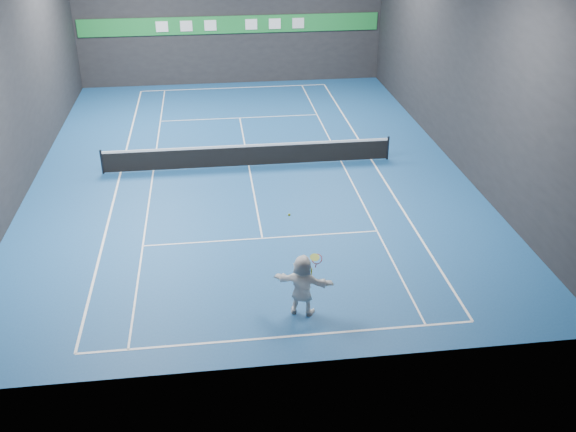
{
  "coord_description": "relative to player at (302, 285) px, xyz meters",
  "views": [
    {
      "loc": [
        -1.59,
        -25.78,
        11.15
      ],
      "look_at": [
        0.74,
        -7.67,
        1.5
      ],
      "focal_mm": 40.0,
      "sensor_mm": 36.0,
      "label": 1
    }
  ],
  "objects": [
    {
      "name": "center_service_line",
      "position": [
        -0.74,
        10.84,
        -0.94
      ],
      "size": [
        0.06,
        12.8,
        0.01
      ],
      "primitive_type": "cube",
      "color": "white",
      "rests_on": "ground"
    },
    {
      "name": "sideline_singles_right",
      "position": [
        3.37,
        10.84,
        -0.94
      ],
      "size": [
        0.06,
        23.78,
        0.01
      ],
      "primitive_type": "cube",
      "color": "white",
      "rests_on": "ground"
    },
    {
      "name": "tennis_racket",
      "position": [
        0.39,
        0.05,
        0.76
      ],
      "size": [
        0.45,
        0.35,
        0.68
      ],
      "color": "red",
      "rests_on": "player"
    },
    {
      "name": "tennis_net",
      "position": [
        -0.74,
        10.84,
        -0.41
      ],
      "size": [
        12.5,
        0.1,
        1.07
      ],
      "color": "black",
      "rests_on": "ground"
    },
    {
      "name": "baseline_near",
      "position": [
        -0.74,
        -1.05,
        -0.94
      ],
      "size": [
        10.98,
        0.08,
        0.01
      ],
      "primitive_type": "cube",
      "color": "white",
      "rests_on": "ground"
    },
    {
      "name": "wall_left",
      "position": [
        -9.74,
        10.84,
        3.56
      ],
      "size": [
        0.1,
        26.0,
        9.0
      ],
      "primitive_type": "cube",
      "color": "black",
      "rests_on": "ground"
    },
    {
      "name": "sideline_singles_left",
      "position": [
        -4.85,
        10.84,
        -0.94
      ],
      "size": [
        0.06,
        23.78,
        0.01
      ],
      "primitive_type": "cube",
      "color": "white",
      "rests_on": "ground"
    },
    {
      "name": "service_line_far",
      "position": [
        -0.74,
        17.24,
        -0.94
      ],
      "size": [
        8.23,
        0.06,
        0.01
      ],
      "primitive_type": "cube",
      "color": "white",
      "rests_on": "ground"
    },
    {
      "name": "service_line_near",
      "position": [
        -0.74,
        4.44,
        -0.94
      ],
      "size": [
        8.23,
        0.06,
        0.01
      ],
      "primitive_type": "cube",
      "color": "white",
      "rests_on": "ground"
    },
    {
      "name": "baseline_far",
      "position": [
        -0.74,
        22.73,
        -0.94
      ],
      "size": [
        10.98,
        0.08,
        0.01
      ],
      "primitive_type": "cube",
      "color": "white",
      "rests_on": "ground"
    },
    {
      "name": "wall_back",
      "position": [
        -0.74,
        23.84,
        3.56
      ],
      "size": [
        18.0,
        0.1,
        9.0
      ],
      "primitive_type": "cube",
      "color": "black",
      "rests_on": "ground"
    },
    {
      "name": "ground",
      "position": [
        -0.74,
        10.84,
        -0.94
      ],
      "size": [
        26.0,
        26.0,
        0.0
      ],
      "primitive_type": "plane",
      "color": "navy",
      "rests_on": "ground"
    },
    {
      "name": "player",
      "position": [
        0.0,
        0.0,
        0.0
      ],
      "size": [
        1.84,
        1.15,
        1.89
      ],
      "primitive_type": "imported",
      "rotation": [
        0.0,
        0.0,
        2.77
      ],
      "color": "white",
      "rests_on": "ground"
    },
    {
      "name": "sideline_doubles_left",
      "position": [
        -6.23,
        10.84,
        -0.94
      ],
      "size": [
        0.08,
        23.78,
        0.01
      ],
      "primitive_type": "cube",
      "color": "white",
      "rests_on": "ground"
    },
    {
      "name": "sponsor_banner",
      "position": [
        -0.74,
        23.77,
        2.56
      ],
      "size": [
        17.64,
        0.11,
        1.0
      ],
      "color": "#1C8134",
      "rests_on": "wall_back"
    },
    {
      "name": "wall_right",
      "position": [
        8.26,
        10.84,
        3.56
      ],
      "size": [
        0.1,
        26.0,
        9.0
      ],
      "primitive_type": "cube",
      "color": "black",
      "rests_on": "ground"
    },
    {
      "name": "wall_front",
      "position": [
        -0.74,
        -2.16,
        3.56
      ],
      "size": [
        18.0,
        0.1,
        9.0
      ],
      "primitive_type": "cube",
      "color": "black",
      "rests_on": "ground"
    },
    {
      "name": "sideline_doubles_right",
      "position": [
        4.75,
        10.84,
        -0.94
      ],
      "size": [
        0.08,
        23.78,
        0.01
      ],
      "primitive_type": "cube",
      "color": "white",
      "rests_on": "ground"
    },
    {
      "name": "tennis_ball",
      "position": [
        -0.36,
        0.08,
        2.23
      ],
      "size": [
        0.07,
        0.07,
        0.07
      ],
      "primitive_type": "sphere",
      "color": "#DDF328",
      "rests_on": "player"
    }
  ]
}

